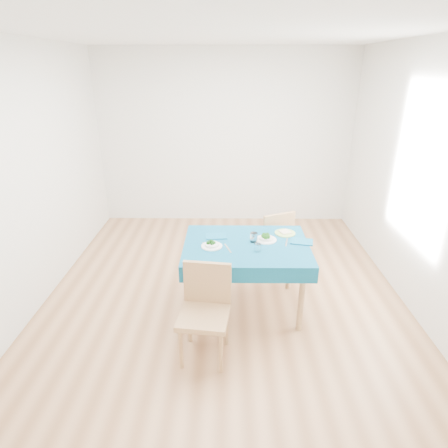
{
  "coord_description": "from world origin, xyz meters",
  "views": [
    {
      "loc": [
        0.04,
        -3.71,
        2.42
      ],
      "look_at": [
        0.0,
        0.0,
        0.85
      ],
      "focal_mm": 30.0,
      "sensor_mm": 36.0,
      "label": 1
    }
  ],
  "objects_px": {
    "chair_far": "(270,234)",
    "side_plate": "(285,233)",
    "chair_near": "(204,306)",
    "bowl_far": "(266,237)",
    "bowl_near": "(212,244)",
    "table": "(245,277)"
  },
  "relations": [
    {
      "from": "chair_near",
      "to": "bowl_far",
      "type": "relative_size",
      "value": 4.78
    },
    {
      "from": "bowl_near",
      "to": "side_plate",
      "type": "relative_size",
      "value": 0.96
    },
    {
      "from": "table",
      "to": "bowl_near",
      "type": "distance_m",
      "value": 0.54
    },
    {
      "from": "chair_far",
      "to": "bowl_near",
      "type": "bearing_deg",
      "value": 26.52
    },
    {
      "from": "table",
      "to": "side_plate",
      "type": "bearing_deg",
      "value": 31.77
    },
    {
      "from": "chair_near",
      "to": "chair_far",
      "type": "distance_m",
      "value": 1.69
    },
    {
      "from": "chair_far",
      "to": "bowl_near",
      "type": "relative_size",
      "value": 4.85
    },
    {
      "from": "chair_near",
      "to": "bowl_far",
      "type": "height_order",
      "value": "chair_near"
    },
    {
      "from": "table",
      "to": "chair_near",
      "type": "relative_size",
      "value": 1.18
    },
    {
      "from": "chair_near",
      "to": "side_plate",
      "type": "xyz_separation_m",
      "value": [
        0.82,
        1.01,
        0.23
      ]
    },
    {
      "from": "chair_near",
      "to": "side_plate",
      "type": "bearing_deg",
      "value": 58.22
    },
    {
      "from": "bowl_far",
      "to": "side_plate",
      "type": "bearing_deg",
      "value": 37.16
    },
    {
      "from": "chair_far",
      "to": "side_plate",
      "type": "xyz_separation_m",
      "value": [
        0.09,
        -0.51,
        0.25
      ]
    },
    {
      "from": "bowl_far",
      "to": "side_plate",
      "type": "distance_m",
      "value": 0.28
    },
    {
      "from": "chair_near",
      "to": "side_plate",
      "type": "distance_m",
      "value": 1.32
    },
    {
      "from": "chair_far",
      "to": "side_plate",
      "type": "bearing_deg",
      "value": 76.01
    },
    {
      "from": "chair_far",
      "to": "side_plate",
      "type": "height_order",
      "value": "chair_far"
    },
    {
      "from": "table",
      "to": "chair_far",
      "type": "relative_size",
      "value": 1.23
    },
    {
      "from": "bowl_far",
      "to": "side_plate",
      "type": "height_order",
      "value": "bowl_far"
    },
    {
      "from": "chair_far",
      "to": "side_plate",
      "type": "relative_size",
      "value": 4.65
    },
    {
      "from": "bowl_near",
      "to": "bowl_far",
      "type": "distance_m",
      "value": 0.57
    },
    {
      "from": "side_plate",
      "to": "table",
      "type": "bearing_deg",
      "value": -148.23
    }
  ]
}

